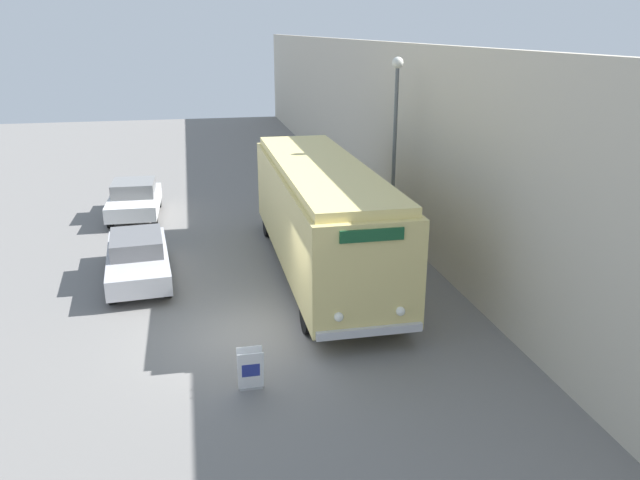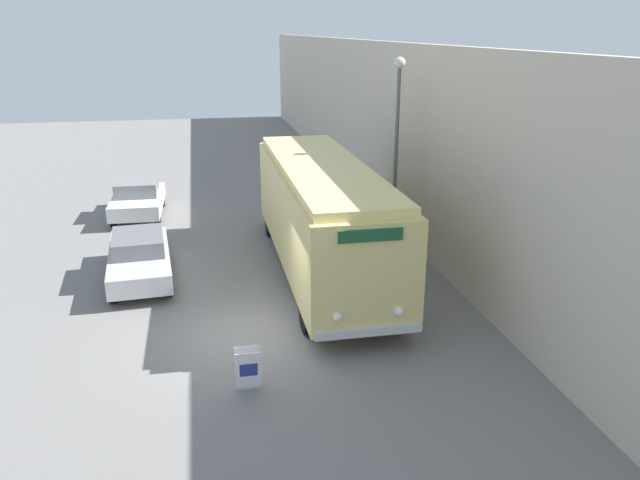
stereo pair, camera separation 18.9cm
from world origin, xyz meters
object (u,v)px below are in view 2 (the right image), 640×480
Objects in this scene: sign_board at (248,369)px; parked_car_near at (139,256)px; streetlamp at (397,129)px; vintage_bus at (323,213)px; parked_car_mid at (138,198)px.

parked_car_near is at bearing 111.72° from sign_board.
streetlamp is 9.01m from parked_car_near.
vintage_bus is at bearing -150.73° from streetlamp.
parked_car_mid reaches higher than sign_board.
parked_car_mid is at bearing 146.29° from streetlamp.
parked_car_near is 1.16× the size of parked_car_mid.
parked_car_mid is at bearing 129.27° from vintage_bus.
streetlamp reaches higher than sign_board.
parked_car_mid is (-6.08, 7.44, -1.19)m from vintage_bus.
vintage_bus is at bearing 65.44° from sign_board.
vintage_bus is 5.68m from parked_car_near.
sign_board is at bearing -72.66° from parked_car_near.
vintage_bus is at bearing -10.38° from parked_car_near.
streetlamp is (5.58, 7.73, 3.70)m from sign_board.
streetlamp reaches higher than vintage_bus.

